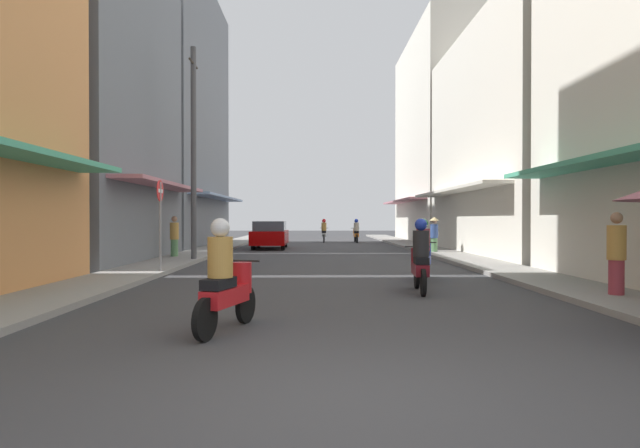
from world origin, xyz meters
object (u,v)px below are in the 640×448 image
object	(u,v)px
pedestrian_foreground	(434,233)
pedestrian_crossing	(616,256)
utility_pole	(194,152)
motorbike_blue	(424,253)
motorbike_maroon	(420,259)
street_sign_no_entry	(160,214)
motorbike_white	(324,232)
pedestrian_midway	(174,238)
motorbike_red	(226,281)
motorbike_orange	(356,232)
parked_car	(270,235)

from	to	relation	value
pedestrian_foreground	pedestrian_crossing	size ratio (longest dim) A/B	0.98
pedestrian_crossing	utility_pole	size ratio (longest dim) A/B	0.22
pedestrian_crossing	motorbike_blue	bearing A→B (deg)	131.79
motorbike_maroon	pedestrian_foreground	distance (m)	12.56
motorbike_maroon	pedestrian_foreground	world-z (taller)	pedestrian_foreground
motorbike_maroon	street_sign_no_entry	size ratio (longest dim) A/B	0.68
motorbike_white	motorbike_blue	distance (m)	22.61
pedestrian_crossing	utility_pole	distance (m)	14.14
motorbike_white	utility_pole	distance (m)	17.63
pedestrian_midway	street_sign_no_entry	xyz separation A→B (m)	(1.14, -5.84, 0.88)
pedestrian_midway	pedestrian_crossing	bearing A→B (deg)	-43.33
motorbike_red	street_sign_no_entry	size ratio (longest dim) A/B	0.66
motorbike_orange	motorbike_blue	bearing A→B (deg)	-89.96
street_sign_no_entry	pedestrian_foreground	bearing A→B (deg)	41.96
motorbike_red	street_sign_no_entry	world-z (taller)	street_sign_no_entry
motorbike_red	motorbike_blue	bearing A→B (deg)	56.67
motorbike_blue	street_sign_no_entry	world-z (taller)	street_sign_no_entry
motorbike_red	motorbike_orange	xyz separation A→B (m)	(3.99, 27.84, 0.00)
motorbike_white	pedestrian_midway	xyz separation A→B (m)	(-6.09, -15.29, 0.14)
motorbike_red	motorbike_orange	bearing A→B (deg)	81.84
motorbike_red	street_sign_no_entry	bearing A→B (deg)	112.31
pedestrian_midway	pedestrian_crossing	distance (m)	15.42
motorbike_white	utility_pole	xyz separation A→B (m)	(-5.05, -16.57, 3.28)
motorbike_white	motorbike_orange	bearing A→B (deg)	-19.76
motorbike_blue	pedestrian_crossing	bearing A→B (deg)	-48.21
parked_car	pedestrian_foreground	xyz separation A→B (m)	(7.65, -4.53, 0.19)
parked_car	pedestrian_crossing	world-z (taller)	pedestrian_crossing
motorbike_maroon	pedestrian_crossing	distance (m)	3.73
pedestrian_midway	pedestrian_foreground	size ratio (longest dim) A/B	1.01
pedestrian_foreground	pedestrian_midway	bearing A→B (deg)	-165.38
motorbike_orange	pedestrian_midway	size ratio (longest dim) A/B	1.08
motorbike_maroon	parked_car	xyz separation A→B (m)	(-4.59, 16.71, 0.04)
pedestrian_crossing	street_sign_no_entry	distance (m)	11.17
motorbike_orange	motorbike_maroon	bearing A→B (deg)	-91.23
motorbike_blue	street_sign_no_entry	size ratio (longest dim) A/B	0.66
parked_car	pedestrian_crossing	distance (m)	19.67
motorbike_red	motorbike_white	size ratio (longest dim) A/B	0.97
motorbike_maroon	pedestrian_midway	distance (m)	12.13
motorbike_white	motorbike_blue	size ratio (longest dim) A/B	1.03
motorbike_blue	motorbike_maroon	size ratio (longest dim) A/B	0.97
motorbike_maroon	pedestrian_crossing	bearing A→B (deg)	-18.86
motorbike_blue	pedestrian_foreground	size ratio (longest dim) A/B	1.06
pedestrian_foreground	pedestrian_crossing	world-z (taller)	pedestrian_crossing
motorbike_blue	pedestrian_foreground	xyz separation A→B (m)	(2.53, 10.03, 0.23)
motorbike_maroon	pedestrian_midway	world-z (taller)	pedestrian_midway
motorbike_blue	pedestrian_crossing	xyz separation A→B (m)	(3.00, -3.36, 0.15)
motorbike_white	pedestrian_midway	world-z (taller)	pedestrian_midway
utility_pole	motorbike_red	bearing A→B (deg)	-75.24
street_sign_no_entry	pedestrian_midway	bearing A→B (deg)	101.06
parked_car	motorbike_maroon	bearing A→B (deg)	-74.64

